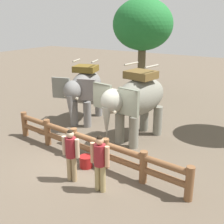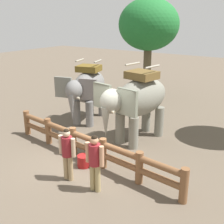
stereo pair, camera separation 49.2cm
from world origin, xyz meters
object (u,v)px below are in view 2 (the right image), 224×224
at_px(elephant_near_left, 87,88).
at_px(feed_bucket, 84,161).
at_px(log_fence, 87,145).
at_px(tourist_woman_in_black, 67,151).
at_px(elephant_center, 137,100).
at_px(tree_far_left, 149,25).
at_px(tourist_man_in_blue, 95,159).

distance_m(elephant_near_left, feed_bucket, 4.67).
bearing_deg(log_fence, elephant_near_left, 129.03).
distance_m(tourist_woman_in_black, feed_bucket, 1.20).
relative_size(elephant_near_left, elephant_center, 0.95).
distance_m(elephant_near_left, tree_far_left, 6.10).
height_order(tourist_woman_in_black, tourist_man_in_blue, tourist_man_in_blue).
relative_size(tourist_woman_in_black, feed_bucket, 3.84).
bearing_deg(tourist_man_in_blue, tree_far_left, 110.19).
xyz_separation_m(elephant_near_left, tourist_man_in_blue, (3.88, -4.42, -0.64)).
height_order(tourist_man_in_blue, feed_bucket, tourist_man_in_blue).
height_order(elephant_center, tourist_man_in_blue, elephant_center).
bearing_deg(elephant_center, feed_bucket, -97.71).
bearing_deg(log_fence, tree_far_left, 104.89).
bearing_deg(tourist_man_in_blue, feed_bucket, 143.16).
distance_m(elephant_near_left, elephant_center, 3.15).
height_order(log_fence, tourist_woman_in_black, tourist_woman_in_black).
bearing_deg(tree_far_left, tourist_woman_in_black, -75.39).
bearing_deg(tourist_woman_in_black, elephant_center, 86.14).
bearing_deg(feed_bucket, elephant_near_left, 127.30).
xyz_separation_m(elephant_near_left, tree_far_left, (0.24, 5.46, 2.70)).
distance_m(elephant_near_left, tourist_man_in_blue, 5.92).
xyz_separation_m(log_fence, tourist_woman_in_black, (0.30, -1.31, 0.39)).
xyz_separation_m(elephant_center, tourist_woman_in_black, (-0.25, -3.78, -0.77)).
bearing_deg(elephant_near_left, tourist_man_in_blue, -48.74).
height_order(elephant_near_left, tourist_woman_in_black, elephant_near_left).
bearing_deg(tourist_woman_in_black, feed_bucket, 98.54).
xyz_separation_m(tourist_man_in_blue, tree_far_left, (-3.64, 9.89, 3.35)).
relative_size(tree_far_left, feed_bucket, 13.29).
relative_size(log_fence, elephant_near_left, 2.16).
distance_m(log_fence, tree_far_left, 9.64).
bearing_deg(log_fence, elephant_center, 77.41).
bearing_deg(elephant_near_left, feed_bucket, -52.70).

